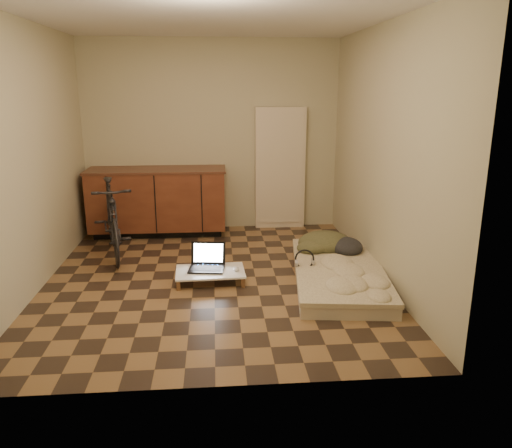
{
  "coord_description": "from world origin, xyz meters",
  "views": [
    {
      "loc": [
        0.03,
        -4.99,
        1.99
      ],
      "look_at": [
        0.46,
        0.14,
        0.55
      ],
      "focal_mm": 35.0,
      "sensor_mm": 36.0,
      "label": 1
    }
  ],
  "objects": [
    {
      "name": "cabinets",
      "position": [
        -0.75,
        1.7,
        0.47
      ],
      "size": [
        1.84,
        0.62,
        0.91
      ],
      "color": "black",
      "rests_on": "ground"
    },
    {
      "name": "laptop",
      "position": [
        -0.07,
        -0.01,
        0.17
      ],
      "size": [
        0.4,
        0.37,
        0.25
      ],
      "rotation": [
        0.0,
        0.0,
        -0.13
      ],
      "color": "black",
      "rests_on": "lap_desk"
    },
    {
      "name": "clothing_pile",
      "position": [
        1.35,
        0.43,
        0.29
      ],
      "size": [
        0.73,
        0.63,
        0.27
      ],
      "primitive_type": null,
      "rotation": [
        0.0,
        0.0,
        -0.12
      ],
      "color": "#414226",
      "rests_on": "futon"
    },
    {
      "name": "room_shell",
      "position": [
        0.0,
        0.0,
        1.3
      ],
      "size": [
        3.5,
        4.0,
        2.6
      ],
      "color": "brown",
      "rests_on": "ground"
    },
    {
      "name": "mouse",
      "position": [
        0.23,
        -0.11,
        0.14
      ],
      "size": [
        0.06,
        0.11,
        0.04
      ],
      "primitive_type": "ellipsoid",
      "rotation": [
        0.0,
        0.0,
        -0.01
      ],
      "color": "silver",
      "rests_on": "lap_desk"
    },
    {
      "name": "bicycle",
      "position": [
        -1.2,
        0.85,
        0.5
      ],
      "size": [
        0.83,
        1.61,
        1.0
      ],
      "primitive_type": "imported",
      "rotation": [
        0.0,
        0.0,
        0.25
      ],
      "color": "black",
      "rests_on": "ground"
    },
    {
      "name": "futon",
      "position": [
        1.3,
        -0.18,
        0.08
      ],
      "size": [
        1.13,
        1.98,
        0.16
      ],
      "rotation": [
        0.0,
        0.0,
        -0.12
      ],
      "color": "beige",
      "rests_on": "ground"
    },
    {
      "name": "appliance_panel",
      "position": [
        0.95,
        1.94,
        0.85
      ],
      "size": [
        0.7,
        0.1,
        1.7
      ],
      "primitive_type": "cube",
      "color": "beige",
      "rests_on": "ground"
    },
    {
      "name": "headphones",
      "position": [
        0.95,
        -0.12,
        0.24
      ],
      "size": [
        0.24,
        0.22,
        0.15
      ],
      "primitive_type": null,
      "rotation": [
        0.0,
        0.0,
        -0.04
      ],
      "color": "black",
      "rests_on": "futon"
    },
    {
      "name": "lap_desk",
      "position": [
        -0.04,
        -0.09,
        0.1
      ],
      "size": [
        0.73,
        0.49,
        0.12
      ],
      "rotation": [
        0.0,
        0.0,
        0.04
      ],
      "color": "brown",
      "rests_on": "ground"
    }
  ]
}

